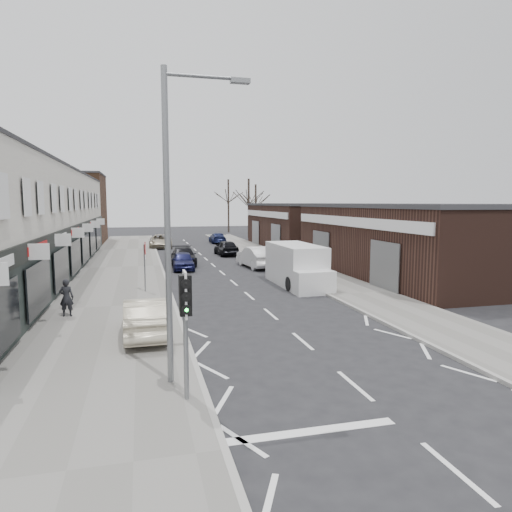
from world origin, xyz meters
TOP-DOWN VIEW (x-y plane):
  - ground at (0.00, 0.00)m, footprint 160.00×160.00m
  - pavement_left at (-6.75, 22.00)m, footprint 5.50×64.00m
  - pavement_right at (5.75, 22.00)m, footprint 3.50×64.00m
  - shop_terrace_left at (-13.50, 19.50)m, footprint 8.00×41.00m
  - brick_block_far at (-13.50, 45.00)m, footprint 8.00×10.00m
  - right_unit_near at (12.50, 14.00)m, footprint 10.00×18.00m
  - right_unit_far at (12.50, 34.00)m, footprint 10.00×16.00m
  - tree_far_a at (9.00, 48.00)m, footprint 3.60×3.60m
  - tree_far_b at (11.50, 54.00)m, footprint 3.60×3.60m
  - tree_far_c at (8.50, 60.00)m, footprint 3.60×3.60m
  - traffic_light at (-4.40, -2.02)m, footprint 0.28×0.60m
  - street_lamp at (-4.53, -0.80)m, footprint 2.23×0.22m
  - warning_sign at (-5.16, 12.00)m, footprint 0.12×0.80m
  - white_van at (3.40, 12.30)m, footprint 2.23×6.13m
  - sedan_on_pavement at (-5.30, 3.63)m, footprint 1.50×4.12m
  - pedestrian at (-8.40, 7.27)m, footprint 0.61×0.44m
  - parked_car_left_a at (-2.44, 20.20)m, footprint 1.67×3.81m
  - parked_car_left_b at (-2.20, 22.70)m, footprint 2.11×4.73m
  - parked_car_left_c at (-3.29, 36.93)m, footprint 2.59×5.16m
  - parked_car_right_a at (2.92, 19.99)m, footprint 2.15×4.92m
  - parked_car_right_b at (2.20, 28.32)m, footprint 1.85×4.18m
  - parked_car_right_c at (3.50, 41.05)m, footprint 1.83×4.26m

SIDE VIEW (x-z plane):
  - ground at x=0.00m, z-range 0.00..0.00m
  - tree_far_a at x=9.00m, z-range -4.00..4.00m
  - tree_far_b at x=11.50m, z-range -3.75..3.75m
  - tree_far_c at x=8.50m, z-range -4.25..4.25m
  - pavement_left at x=-6.75m, z-range 0.00..0.12m
  - pavement_right at x=5.75m, z-range 0.00..0.12m
  - parked_car_right_c at x=3.50m, z-range 0.00..1.22m
  - parked_car_left_a at x=-2.44m, z-range 0.00..1.28m
  - parked_car_left_b at x=-2.20m, z-range 0.00..1.35m
  - parked_car_right_b at x=2.20m, z-range 0.00..1.40m
  - parked_car_left_c at x=-3.29m, z-range 0.00..1.40m
  - parked_car_right_a at x=2.92m, z-range 0.00..1.57m
  - sedan_on_pavement at x=-5.30m, z-range 0.12..1.47m
  - pedestrian at x=-8.40m, z-range 0.12..1.69m
  - white_van at x=3.40m, z-range -0.07..2.31m
  - warning_sign at x=-5.16m, z-range 0.85..3.55m
  - right_unit_near at x=12.50m, z-range 0.00..4.50m
  - right_unit_far at x=12.50m, z-range 0.00..4.50m
  - traffic_light at x=-4.40m, z-range 0.86..3.96m
  - shop_terrace_left at x=-13.50m, z-range 0.00..7.10m
  - brick_block_far at x=-13.50m, z-range 0.00..8.00m
  - street_lamp at x=-4.53m, z-range 0.62..8.62m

